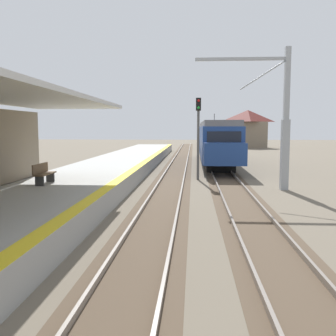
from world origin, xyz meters
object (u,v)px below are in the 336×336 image
object	(u,v)px
rail_signal_post	(198,130)
platform_bench	(43,173)
distant_trackside_house	(248,128)
catenary_pylon_far_side	(280,122)
approaching_train	(216,141)

from	to	relation	value
rail_signal_post	platform_bench	distance (m)	10.99
distant_trackside_house	platform_bench	bearing A→B (deg)	-107.25
platform_bench	distant_trackside_house	distance (m)	53.08
rail_signal_post	platform_bench	world-z (taller)	rail_signal_post
catenary_pylon_far_side	distant_trackside_house	size ratio (longest dim) A/B	1.14
approaching_train	distant_trackside_house	xyz separation A→B (m)	(7.19, 31.71, 1.16)
platform_bench	distant_trackside_house	bearing A→B (deg)	72.75
catenary_pylon_far_side	platform_bench	size ratio (longest dim) A/B	4.69
platform_bench	distant_trackside_house	xyz separation A→B (m)	(15.73, 50.66, 1.96)
approaching_train	platform_bench	distance (m)	20.79
rail_signal_post	catenary_pylon_far_side	bearing A→B (deg)	-41.57
approaching_train	distant_trackside_house	bearing A→B (deg)	77.23
approaching_train	rail_signal_post	xyz separation A→B (m)	(-1.78, -10.47, 1.02)
rail_signal_post	platform_bench	xyz separation A→B (m)	(-6.76, -8.47, -1.82)
approaching_train	catenary_pylon_far_side	distance (m)	14.53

